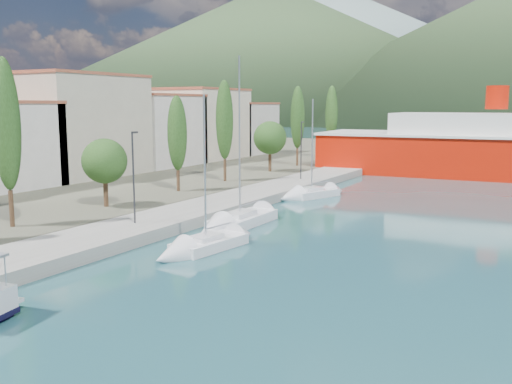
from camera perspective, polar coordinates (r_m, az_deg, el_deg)
The scene contains 9 objects.
ground at distance 136.15m, azimuth 22.47°, elevation 4.43°, with size 1400.00×1400.00×0.00m, color #24535A.
quay at distance 48.75m, azimuth -2.32°, elevation -0.96°, with size 5.00×88.00×0.80m, color gray.
land_strip at distance 81.59m, azimuth -21.75°, elevation 2.29°, with size 70.00×148.00×0.70m, color #565644.
town_buildings at distance 70.85m, azimuth -13.70°, elevation 6.02°, with size 9.20×69.20×11.30m.
tree_row at distance 57.24m, azimuth -4.46°, elevation 6.07°, with size 3.92×63.21×10.91m.
lamp_posts at distance 39.36m, azimuth -10.81°, elevation 1.99°, with size 0.15×48.80×6.06m.
sailboat_near at distance 33.32m, azimuth -6.59°, elevation -5.78°, with size 2.94×7.15×9.98m.
sailboat_mid at distance 39.40m, azimuth -2.92°, elevation -3.42°, with size 2.40×8.94×12.85m.
sailboat_far at distance 52.78m, azimuth 4.56°, elevation -0.37°, with size 4.43×7.11×9.97m.
Camera 1 is at (16.23, -14.91, 8.57)m, focal length 40.00 mm.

